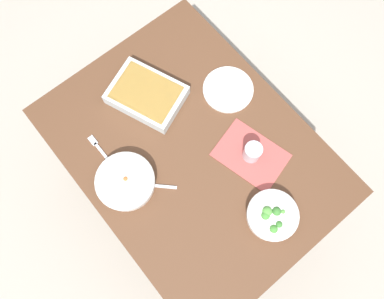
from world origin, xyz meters
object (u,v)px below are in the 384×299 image
(fork_on_table, at_px, (100,150))
(drink_cup, at_px, (252,152))
(side_plate, at_px, (228,89))
(stew_bowl, at_px, (126,182))
(spoon_by_stew, at_px, (149,185))
(spoon_by_broccoli, at_px, (268,205))
(broccoli_bowl, at_px, (272,215))
(baking_dish, at_px, (147,94))

(fork_on_table, bearing_deg, drink_cup, -131.56)
(side_plate, bearing_deg, stew_bowl, 95.07)
(drink_cup, xyz_separation_m, side_plate, (0.28, -0.12, -0.03))
(drink_cup, bearing_deg, spoon_by_stew, 67.42)
(spoon_by_broccoli, bearing_deg, stew_bowl, 41.47)
(broccoli_bowl, bearing_deg, stew_bowl, 37.43)
(baking_dish, relative_size, fork_on_table, 2.03)
(drink_cup, distance_m, spoon_by_broccoli, 0.22)
(stew_bowl, distance_m, spoon_by_broccoli, 0.57)
(side_plate, bearing_deg, spoon_by_broccoli, 156.60)
(drink_cup, distance_m, fork_on_table, 0.62)
(side_plate, height_order, spoon_by_broccoli, side_plate)
(broccoli_bowl, distance_m, side_plate, 0.57)
(spoon_by_broccoli, bearing_deg, broccoli_bowl, 149.72)
(baking_dish, xyz_separation_m, drink_cup, (-0.48, -0.17, 0.00))
(spoon_by_stew, distance_m, spoon_by_broccoli, 0.48)
(spoon_by_stew, bearing_deg, broccoli_bowl, -143.93)
(stew_bowl, height_order, broccoli_bowl, broccoli_bowl)
(stew_bowl, distance_m, broccoli_bowl, 0.59)
(side_plate, bearing_deg, broccoli_bowl, 156.07)
(baking_dish, bearing_deg, spoon_by_broccoli, -173.14)
(spoon_by_broccoli, relative_size, fork_on_table, 0.91)
(baking_dish, distance_m, fork_on_table, 0.31)
(stew_bowl, distance_m, drink_cup, 0.52)
(baking_dish, height_order, drink_cup, drink_cup)
(side_plate, relative_size, spoon_by_broccoli, 1.36)
(fork_on_table, bearing_deg, spoon_by_broccoli, -148.15)
(broccoli_bowl, distance_m, spoon_by_stew, 0.50)
(stew_bowl, bearing_deg, baking_dish, -50.46)
(stew_bowl, height_order, fork_on_table, stew_bowl)
(drink_cup, bearing_deg, broccoli_bowl, 155.39)
(drink_cup, height_order, spoon_by_stew, drink_cup)
(baking_dish, height_order, spoon_by_broccoli, baking_dish)
(broccoli_bowl, bearing_deg, spoon_by_broccoli, -30.28)
(drink_cup, height_order, spoon_by_broccoli, drink_cup)
(broccoli_bowl, height_order, spoon_by_stew, broccoli_bowl)
(broccoli_bowl, distance_m, spoon_by_broccoli, 0.05)
(drink_cup, xyz_separation_m, spoon_by_broccoli, (-0.20, 0.09, -0.03))
(spoon_by_stew, distance_m, fork_on_table, 0.25)
(baking_dish, distance_m, spoon_by_stew, 0.39)
(fork_on_table, bearing_deg, side_plate, -102.52)
(stew_bowl, bearing_deg, spoon_by_broccoli, -138.53)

